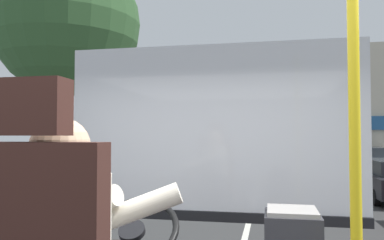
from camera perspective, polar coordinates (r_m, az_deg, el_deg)
The scene contains 5 objects.
ground at distance 10.58m, azimuth 8.84°, elevation -12.89°, with size 18.00×44.00×0.06m.
handrail_pole at distance 1.62m, azimuth 22.88°, elevation -5.10°, with size 0.04×0.04×2.19m.
windshield_panel at distance 3.25m, azimuth 2.89°, elevation -4.62°, with size 2.50×0.08×1.48m.
street_tree at distance 10.32m, azimuth -17.92°, elevation 13.20°, with size 3.59×3.59×6.48m.
parked_car_silver at distance 18.01m, azimuth 24.11°, elevation -5.87°, with size 1.85×4.07×1.43m.
Camera 1 is at (0.48, -1.59, 1.93)m, focal length 36.21 mm.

